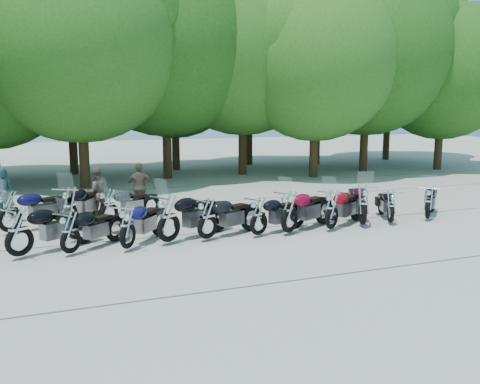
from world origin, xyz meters
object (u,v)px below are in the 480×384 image
object	(u,v)px
motorcycle_7	(332,208)
motorcycle_12	(70,206)
rider_0	(3,196)
motorcycle_2	(127,225)
motorcycle_6	(290,210)
motorcycle_10	(428,201)
motorcycle_8	(363,203)
rider_1	(96,193)
motorcycle_5	(259,215)
motorcycle_1	(70,231)
motorcycle_3	(168,217)
rider_2	(140,187)
motorcycle_11	(9,210)
motorcycle_9	(391,206)
motorcycle_0	(19,230)
motorcycle_4	(207,217)
motorcycle_13	(109,205)

from	to	relation	value
motorcycle_7	motorcycle_12	bearing A→B (deg)	36.44
rider_0	motorcycle_2	bearing A→B (deg)	123.82
motorcycle_6	rider_0	world-z (taller)	rider_0
motorcycle_7	rider_0	bearing A→B (deg)	31.75
motorcycle_6	motorcycle_10	size ratio (longest dim) A/B	1.13
motorcycle_8	rider_1	world-z (taller)	rider_1
motorcycle_5	motorcycle_12	xyz separation A→B (m)	(-4.72, 2.64, 0.09)
motorcycle_6	motorcycle_8	world-z (taller)	motorcycle_8
motorcycle_1	motorcycle_3	bearing A→B (deg)	-126.12
motorcycle_2	motorcycle_12	xyz separation A→B (m)	(-1.20, 2.74, 0.07)
motorcycle_8	motorcycle_5	bearing A→B (deg)	24.33
motorcycle_8	rider_2	size ratio (longest dim) A/B	1.50
rider_0	motorcycle_11	bearing A→B (deg)	98.21
motorcycle_5	motorcycle_7	xyz separation A→B (m)	(2.21, -0.09, 0.05)
motorcycle_9	motorcycle_11	world-z (taller)	motorcycle_11
motorcycle_0	motorcycle_10	bearing A→B (deg)	-121.51
motorcycle_5	motorcycle_6	size ratio (longest dim) A/B	0.89
motorcycle_1	motorcycle_10	xyz separation A→B (m)	(10.59, 0.07, 0.01)
motorcycle_7	motorcycle_12	distance (m)	7.45
motorcycle_3	motorcycle_11	bearing A→B (deg)	27.44
motorcycle_10	motorcycle_11	distance (m)	12.34
motorcycle_1	rider_2	distance (m)	5.23
motorcycle_8	motorcycle_1	bearing A→B (deg)	24.34
motorcycle_10	rider_0	size ratio (longest dim) A/B	1.24
rider_1	motorcycle_2	bearing A→B (deg)	79.56
motorcycle_4	rider_1	distance (m)	4.65
motorcycle_0	motorcycle_12	xyz separation A→B (m)	(1.24, 2.54, 0.02)
motorcycle_13	motorcycle_11	bearing A→B (deg)	62.71
motorcycle_7	motorcycle_8	xyz separation A→B (m)	(1.12, 0.11, 0.04)
motorcycle_9	motorcycle_10	distance (m)	1.45
motorcycle_4	motorcycle_6	xyz separation A→B (m)	(2.31, -0.17, 0.05)
motorcycle_5	motorcycle_12	size ratio (longest dim) A/B	0.87
motorcycle_10	motorcycle_6	bearing A→B (deg)	47.73
motorcycle_3	motorcycle_11	xyz separation A→B (m)	(-3.86, 2.60, -0.03)
rider_1	motorcycle_12	bearing A→B (deg)	43.54
motorcycle_7	motorcycle_3	bearing A→B (deg)	55.36
rider_1	motorcycle_0	bearing A→B (deg)	46.80
motorcycle_2	rider_0	bearing A→B (deg)	-15.71
motorcycle_2	motorcycle_12	distance (m)	2.99
motorcycle_3	rider_1	distance (m)	4.17
motorcycle_0	motorcycle_3	distance (m)	3.51
motorcycle_3	motorcycle_10	distance (m)	8.19
motorcycle_1	motorcycle_5	distance (m)	4.85
motorcycle_10	motorcycle_11	world-z (taller)	motorcycle_11
motorcycle_12	rider_1	world-z (taller)	rider_1
motorcycle_11	rider_1	distance (m)	2.77
motorcycle_1	motorcycle_8	world-z (taller)	motorcycle_8
motorcycle_0	motorcycle_4	xyz separation A→B (m)	(4.53, -0.00, -0.05)
motorcycle_8	motorcycle_11	xyz separation A→B (m)	(-9.63, 2.70, -0.01)
motorcycle_5	motorcycle_10	world-z (taller)	motorcycle_5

